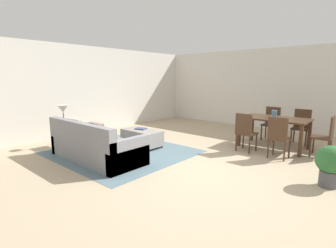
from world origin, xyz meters
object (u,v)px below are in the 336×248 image
object	(u,v)px
dining_chair_head_east	(326,134)
ottoman_table	(142,137)
dining_chair_far_right	(301,125)
table_lamp	(63,110)
vase_centerpiece	(274,114)
couch	(95,146)
dining_chair_near_right	(279,135)
dining_chair_near_left	(245,130)
dining_table	(274,122)
side_table	(65,130)
book_on_ottoman	(141,129)
potted_plant	(330,163)
dining_chair_far_left	(271,121)

from	to	relation	value
dining_chair_head_east	ottoman_table	bearing A→B (deg)	-151.04
dining_chair_far_right	dining_chair_head_east	xyz separation A→B (m)	(0.71, -0.85, 0.00)
table_lamp	vase_centerpiece	bearing A→B (deg)	40.87
couch	dining_chair_near_right	xyz separation A→B (m)	(2.93, 2.63, 0.23)
dining_chair_near_right	dining_chair_near_left	bearing A→B (deg)	177.75
dining_table	dining_chair_head_east	distance (m)	1.14
side_table	book_on_ottoman	distance (m)	1.91
side_table	dining_chair_head_east	distance (m)	6.12
dining_chair_near_left	book_on_ottoman	distance (m)	2.57
dining_chair_near_right	book_on_ottoman	bearing A→B (deg)	-158.55
dining_chair_head_east	table_lamp	bearing A→B (deg)	-146.41
dining_chair_far_right	potted_plant	bearing A→B (deg)	-67.66
table_lamp	dining_chair_far_left	distance (m)	5.60
table_lamp	dining_table	bearing A→B (deg)	40.77
side_table	vase_centerpiece	distance (m)	5.24
dining_chair_head_east	potted_plant	distance (m)	1.79
couch	book_on_ottoman	size ratio (longest dim) A/B	8.63
dining_chair_far_left	vase_centerpiece	distance (m)	0.98
dining_chair_near_right	dining_chair_head_east	distance (m)	1.10
book_on_ottoman	dining_chair_far_right	bearing A→B (deg)	43.02
table_lamp	book_on_ottoman	bearing A→B (deg)	46.18
side_table	dining_chair_near_left	distance (m)	4.43
table_lamp	dining_chair_far_right	bearing A→B (deg)	44.01
dining_chair_near_right	table_lamp	bearing A→B (deg)	-149.45
dining_chair_far_left	potted_plant	world-z (taller)	dining_chair_far_left
couch	vase_centerpiece	distance (m)	4.33
side_table	dining_chair_near_left	bearing A→B (deg)	35.93
dining_chair_near_left	book_on_ottoman	xyz separation A→B (m)	(-2.26, -1.22, -0.08)
table_lamp	dining_chair_near_left	size ratio (longest dim) A/B	0.57
dining_chair_near_left	vase_centerpiece	distance (m)	0.95
book_on_ottoman	side_table	bearing A→B (deg)	-133.82
potted_plant	dining_table	bearing A→B (deg)	129.94
table_lamp	dining_chair_near_right	xyz separation A→B (m)	(4.35, 2.57, -0.43)
dining_chair_far_right	book_on_ottoman	bearing A→B (deg)	-136.98
ottoman_table	potted_plant	distance (m)	4.08
table_lamp	vase_centerpiece	xyz separation A→B (m)	(3.95, 3.41, -0.10)
potted_plant	vase_centerpiece	bearing A→B (deg)	130.27
vase_centerpiece	dining_table	bearing A→B (deg)	7.38
book_on_ottoman	dining_chair_far_left	bearing A→B (deg)	51.68
table_lamp	potted_plant	distance (m)	5.72
dining_chair_far_left	dining_chair_head_east	bearing A→B (deg)	-30.67
couch	side_table	bearing A→B (deg)	177.65
dining_chair_far_right	dining_chair_head_east	bearing A→B (deg)	-50.29
side_table	dining_chair_head_east	world-z (taller)	dining_chair_head_east
dining_chair_near_right	dining_chair_far_right	distance (m)	1.67
couch	dining_chair_head_east	world-z (taller)	dining_chair_head_east
vase_centerpiece	dining_chair_head_east	bearing A→B (deg)	-1.58
ottoman_table	side_table	bearing A→B (deg)	-136.23
dining_chair_far_right	ottoman_table	bearing A→B (deg)	-135.88
ottoman_table	dining_chair_far_left	world-z (taller)	dining_chair_far_left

